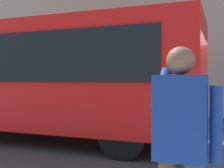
% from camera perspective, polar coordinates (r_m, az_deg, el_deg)
% --- Properties ---
extents(red_bus, '(9.05, 2.54, 3.08)m').
position_cam_1_polar(red_bus, '(8.17, -15.76, 1.42)').
color(red_bus, red).
rests_on(red_bus, ground_plane).
extents(pedestrian_photographer, '(0.53, 0.52, 1.70)m').
position_cam_1_polar(pedestrian_photographer, '(2.34, 13.46, -10.34)').
color(pedestrian_photographer, '#4C4238').
rests_on(pedestrian_photographer, sidewalk_curb).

